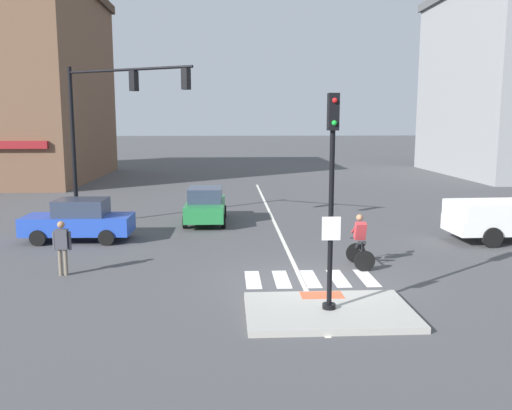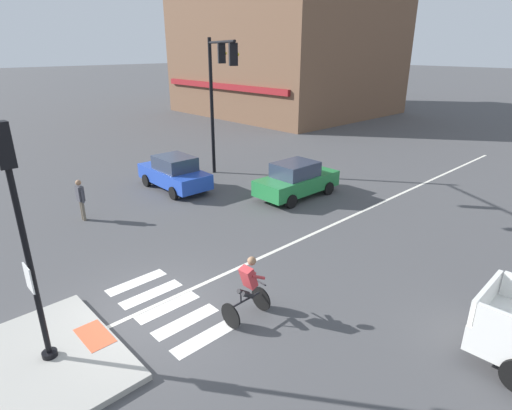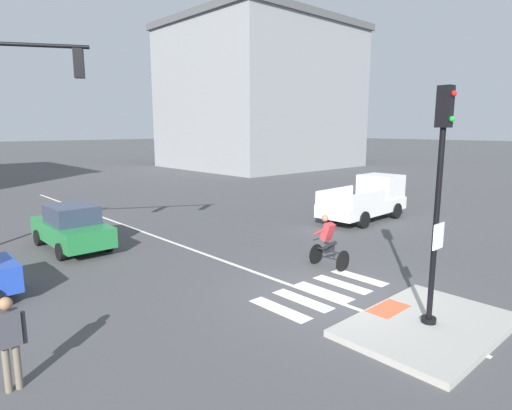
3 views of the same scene
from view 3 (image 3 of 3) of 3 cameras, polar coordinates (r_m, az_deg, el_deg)
The scene contains 15 objects.
ground_plane at distance 11.89m, azimuth 10.32°, elevation -11.74°, with size 300.00×300.00×0.00m, color #474749.
traffic_island at distance 10.66m, azimuth 21.83°, elevation -14.58°, with size 4.01×2.69×0.15m, color #A3A099.
tactile_pad_front at distance 11.04m, azimuth 17.10°, elevation -12.96°, with size 1.10×0.60×0.01m, color #DB5B38.
signal_pole at distance 9.80m, azimuth 23.08°, elevation 2.37°, with size 0.44×0.38×5.10m.
crosswalk_stripe_a at distance 10.92m, azimuth 3.14°, elevation -13.61°, with size 0.44×1.80×0.01m, color silver.
crosswalk_stripe_b at distance 11.50m, azimuth 6.17°, elevation -12.40°, with size 0.44×1.80×0.01m, color silver.
crosswalk_stripe_c at distance 12.11m, azimuth 8.87°, elevation -11.27°, with size 0.44×1.80×0.01m, color silver.
crosswalk_stripe_d at distance 12.74m, azimuth 11.29°, elevation -10.24°, with size 0.44×1.80×0.01m, color silver.
crosswalk_stripe_e at distance 13.40m, azimuth 13.46°, elevation -9.29°, with size 0.44×1.80×0.01m, color silver.
lane_centre_line at distance 19.18m, azimuth -14.78°, elevation -3.42°, with size 0.14×28.00×0.01m, color silver.
building_corner_left at distance 50.36m, azimuth 0.60°, elevation 14.13°, with size 18.69×17.09×15.67m.
car_green_westbound_far at distance 17.23m, azimuth -23.19°, elevation -2.70°, with size 1.88×4.12×1.64m.
pickup_truck_white_cross_right at distance 21.66m, azimuth 14.64°, elevation 0.75°, with size 5.16×2.19×2.08m.
cyclist at distance 13.92m, azimuth 9.49°, elevation -4.66°, with size 0.69×1.11×1.68m.
pedestrian_at_curb_left at distance 8.56m, azimuth -29.89°, elevation -14.84°, with size 0.55×0.23×1.67m.
Camera 3 is at (-8.88, -6.57, 4.41)m, focal length 30.23 mm.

